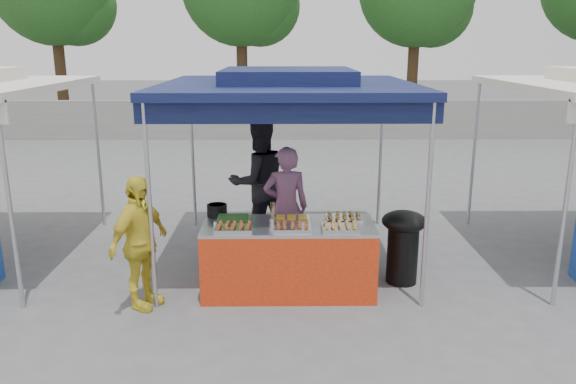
{
  "coord_description": "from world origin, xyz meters",
  "views": [
    {
      "loc": [
        -0.07,
        -6.31,
        2.88
      ],
      "look_at": [
        0.0,
        0.6,
        1.05
      ],
      "focal_mm": 35.0,
      "sensor_mm": 36.0,
      "label": 1
    }
  ],
  "objects_px": {
    "helper_man": "(259,182)",
    "customer_person": "(139,243)",
    "vendor_table": "(289,258)",
    "vendor_woman": "(286,207)",
    "wok_burner": "(403,240)",
    "cooking_pot": "(217,210)"
  },
  "relations": [
    {
      "from": "cooking_pot",
      "to": "wok_burner",
      "type": "xyz_separation_m",
      "value": [
        2.28,
        -0.06,
        -0.38
      ]
    },
    {
      "from": "helper_man",
      "to": "customer_person",
      "type": "bearing_deg",
      "value": 36.76
    },
    {
      "from": "helper_man",
      "to": "customer_person",
      "type": "xyz_separation_m",
      "value": [
        -1.24,
        -2.08,
        -0.17
      ]
    },
    {
      "from": "vendor_table",
      "to": "vendor_woman",
      "type": "relative_size",
      "value": 1.24
    },
    {
      "from": "customer_person",
      "to": "vendor_table",
      "type": "bearing_deg",
      "value": -50.76
    },
    {
      "from": "wok_burner",
      "to": "helper_man",
      "type": "height_order",
      "value": "helper_man"
    },
    {
      "from": "wok_burner",
      "to": "vendor_table",
      "type": "bearing_deg",
      "value": -162.76
    },
    {
      "from": "cooking_pot",
      "to": "vendor_woman",
      "type": "distance_m",
      "value": 0.98
    },
    {
      "from": "vendor_table",
      "to": "wok_burner",
      "type": "distance_m",
      "value": 1.44
    },
    {
      "from": "cooking_pot",
      "to": "helper_man",
      "type": "distance_m",
      "value": 1.45
    },
    {
      "from": "vendor_table",
      "to": "customer_person",
      "type": "distance_m",
      "value": 1.72
    },
    {
      "from": "cooking_pot",
      "to": "customer_person",
      "type": "distance_m",
      "value": 1.06
    },
    {
      "from": "vendor_table",
      "to": "wok_burner",
      "type": "height_order",
      "value": "wok_burner"
    },
    {
      "from": "customer_person",
      "to": "helper_man",
      "type": "bearing_deg",
      "value": -4.2
    },
    {
      "from": "helper_man",
      "to": "customer_person",
      "type": "distance_m",
      "value": 2.43
    },
    {
      "from": "vendor_woman",
      "to": "customer_person",
      "type": "height_order",
      "value": "vendor_woman"
    },
    {
      "from": "vendor_woman",
      "to": "helper_man",
      "type": "xyz_separation_m",
      "value": [
        -0.38,
        0.89,
        0.12
      ]
    },
    {
      "from": "wok_burner",
      "to": "customer_person",
      "type": "distance_m",
      "value": 3.13
    },
    {
      "from": "helper_man",
      "to": "customer_person",
      "type": "relative_size",
      "value": 1.23
    },
    {
      "from": "vendor_table",
      "to": "cooking_pot",
      "type": "distance_m",
      "value": 1.05
    },
    {
      "from": "wok_burner",
      "to": "vendor_woman",
      "type": "xyz_separation_m",
      "value": [
        -1.44,
        0.55,
        0.26
      ]
    },
    {
      "from": "vendor_table",
      "to": "helper_man",
      "type": "distance_m",
      "value": 1.83
    }
  ]
}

